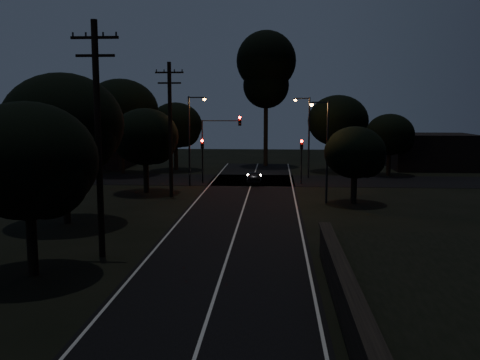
{
  "coord_description": "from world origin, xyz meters",
  "views": [
    {
      "loc": [
        2.26,
        -9.33,
        7.1
      ],
      "look_at": [
        0.0,
        24.0,
        2.5
      ],
      "focal_mm": 40.0,
      "sensor_mm": 36.0,
      "label": 1
    }
  ],
  "objects": [
    {
      "name": "tree_far_ne",
      "position": [
        9.23,
        49.87,
        5.41
      ],
      "size": [
        6.61,
        6.61,
        8.36
      ],
      "color": "black",
      "rests_on": "ground"
    },
    {
      "name": "utility_pole_mid",
      "position": [
        -6.0,
        15.0,
        5.74
      ],
      "size": [
        2.2,
        0.3,
        11.0
      ],
      "color": "black",
      "rests_on": "ground"
    },
    {
      "name": "road_surface",
      "position": [
        0.0,
        31.12,
        0.01
      ],
      "size": [
        60.0,
        70.0,
        0.03
      ],
      "color": "black",
      "rests_on": "ground"
    },
    {
      "name": "building_left",
      "position": [
        -20.0,
        52.0,
        2.2
      ],
      "size": [
        10.0,
        8.0,
        4.4
      ],
      "primitive_type": "cube",
      "color": "black",
      "rests_on": "ground"
    },
    {
      "name": "building_right",
      "position": [
        20.0,
        53.0,
        2.0
      ],
      "size": [
        9.0,
        7.0,
        4.0
      ],
      "primitive_type": "cube",
      "color": "black",
      "rests_on": "ground"
    },
    {
      "name": "tree_far_e",
      "position": [
        14.18,
        46.9,
        4.12
      ],
      "size": [
        5.02,
        5.02,
        6.37
      ],
      "color": "black",
      "rests_on": "ground"
    },
    {
      "name": "tree_left_c",
      "position": [
        -10.24,
        21.85,
        5.89
      ],
      "size": [
        7.21,
        7.21,
        9.11
      ],
      "color": "black",
      "rests_on": "ground"
    },
    {
      "name": "streetlight_b",
      "position": [
        5.31,
        44.0,
        4.64
      ],
      "size": [
        1.66,
        0.26,
        8.0
      ],
      "color": "black",
      "rests_on": "ground"
    },
    {
      "name": "streetlight_c",
      "position": [
        5.83,
        30.0,
        4.35
      ],
      "size": [
        1.46,
        0.26,
        7.5
      ],
      "color": "black",
      "rests_on": "ground"
    },
    {
      "name": "utility_pole_far",
      "position": [
        -6.0,
        32.0,
        5.48
      ],
      "size": [
        2.2,
        0.3,
        10.5
      ],
      "color": "black",
      "rests_on": "ground"
    },
    {
      "name": "tree_far_nw",
      "position": [
        -8.79,
        49.88,
        4.9
      ],
      "size": [
        5.97,
        5.97,
        7.57
      ],
      "color": "black",
      "rests_on": "ground"
    },
    {
      "name": "tree_right_a",
      "position": [
        8.16,
        29.91,
        3.69
      ],
      "size": [
        4.48,
        4.48,
        5.69
      ],
      "color": "black",
      "rests_on": "ground"
    },
    {
      "name": "tree_far_w",
      "position": [
        -13.72,
        45.84,
        6.49
      ],
      "size": [
        7.83,
        7.83,
        9.99
      ],
      "color": "black",
      "rests_on": "ground"
    },
    {
      "name": "car",
      "position": [
        0.25,
        39.59,
        0.59
      ],
      "size": [
        1.5,
        3.5,
        1.18
      ],
      "primitive_type": "imported",
      "rotation": [
        0.0,
        0.0,
        3.17
      ],
      "color": "black",
      "rests_on": "ground"
    },
    {
      "name": "streetlight_a",
      "position": [
        -5.31,
        38.0,
        4.64
      ],
      "size": [
        1.66,
        0.26,
        8.0
      ],
      "color": "black",
      "rests_on": "ground"
    },
    {
      "name": "signal_mast",
      "position": [
        -2.91,
        39.99,
        4.34
      ],
      "size": [
        3.7,
        0.35,
        6.25
      ],
      "color": "black",
      "rests_on": "ground"
    },
    {
      "name": "tree_left_d",
      "position": [
        -8.31,
        33.89,
        4.53
      ],
      "size": [
        5.51,
        5.51,
        6.99
      ],
      "color": "black",
      "rests_on": "ground"
    },
    {
      "name": "signal_left",
      "position": [
        -4.6,
        39.99,
        2.84
      ],
      "size": [
        0.28,
        0.35,
        4.1
      ],
      "color": "black",
      "rests_on": "ground"
    },
    {
      "name": "tall_pine",
      "position": [
        1.0,
        55.0,
        11.53
      ],
      "size": [
        7.03,
        7.03,
        15.98
      ],
      "color": "black",
      "rests_on": "ground"
    },
    {
      "name": "signal_right",
      "position": [
        4.6,
        39.99,
        2.84
      ],
      "size": [
        0.28,
        0.35,
        4.1
      ],
      "color": "black",
      "rests_on": "ground"
    },
    {
      "name": "tree_left_b",
      "position": [
        -7.8,
        11.88,
        4.76
      ],
      "size": [
        5.77,
        5.77,
        7.33
      ],
      "color": "black",
      "rests_on": "ground"
    }
  ]
}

